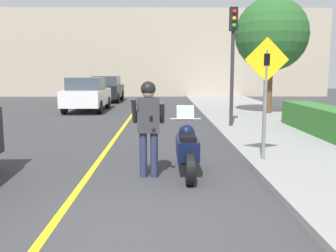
% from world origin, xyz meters
% --- Properties ---
extents(ground_plane, '(80.00, 80.00, 0.00)m').
position_xyz_m(ground_plane, '(0.00, 0.00, 0.00)').
color(ground_plane, '#38383A').
extents(sidewalk_curb, '(4.40, 44.00, 0.12)m').
position_xyz_m(sidewalk_curb, '(4.80, 4.00, 0.06)').
color(sidewalk_curb, gray).
rests_on(sidewalk_curb, ground).
extents(road_center_line, '(0.12, 36.00, 0.01)m').
position_xyz_m(road_center_line, '(-0.60, 6.00, 0.00)').
color(road_center_line, yellow).
rests_on(road_center_line, ground).
extents(building_backdrop, '(28.00, 1.20, 6.88)m').
position_xyz_m(building_backdrop, '(0.00, 26.00, 3.44)').
color(building_backdrop, '#B2A38E').
rests_on(building_backdrop, ground).
extents(motorcycle, '(0.62, 2.17, 1.27)m').
position_xyz_m(motorcycle, '(1.29, 2.63, 0.49)').
color(motorcycle, black).
rests_on(motorcycle, ground).
extents(person_biker, '(0.59, 0.48, 1.78)m').
position_xyz_m(person_biker, '(0.56, 2.34, 1.10)').
color(person_biker, '#282D4C').
rests_on(person_biker, ground).
extents(crossing_sign, '(0.91, 0.08, 2.53)m').
position_xyz_m(crossing_sign, '(2.94, 3.26, 1.64)').
color(crossing_sign, slate).
rests_on(crossing_sign, sidewalk_curb).
extents(traffic_light, '(0.26, 0.30, 3.93)m').
position_xyz_m(traffic_light, '(3.15, 8.20, 2.84)').
color(traffic_light, '#2D2D30').
rests_on(traffic_light, sidewalk_curb).
extents(hedge_row, '(0.90, 4.95, 0.80)m').
position_xyz_m(hedge_row, '(5.60, 6.56, 0.52)').
color(hedge_row, '#33702D').
rests_on(hedge_row, sidewalk_curb).
extents(street_tree, '(3.18, 3.18, 5.05)m').
position_xyz_m(street_tree, '(5.57, 12.20, 3.57)').
color(street_tree, brown).
rests_on(street_tree, sidewalk_curb).
extents(parked_car_white, '(1.88, 4.20, 1.68)m').
position_xyz_m(parked_car_white, '(-2.98, 14.30, 0.86)').
color(parked_car_white, black).
rests_on(parked_car_white, ground).
extents(parked_car_black, '(1.88, 4.20, 1.68)m').
position_xyz_m(parked_car_black, '(-2.88, 20.32, 0.86)').
color(parked_car_black, black).
rests_on(parked_car_black, ground).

